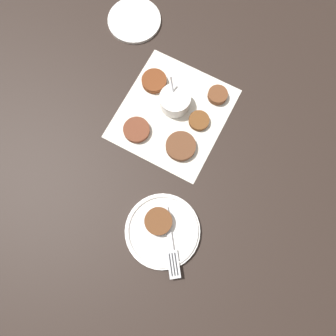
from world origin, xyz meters
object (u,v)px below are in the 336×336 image
fritter_on_plate (158,221)px  sauce_bowl (175,101)px  fork (171,250)px  extra_saucer (134,20)px  serving_plate (163,231)px

fritter_on_plate → sauce_bowl: bearing=15.6°
fritter_on_plate → fork: 0.08m
extra_saucer → fritter_on_plate: bearing=-149.6°
sauce_bowl → serving_plate: 0.37m
sauce_bowl → serving_plate: (-0.35, -0.11, -0.01)m
serving_plate → sauce_bowl: bearing=17.7°
fork → extra_saucer: 0.71m
serving_plate → extra_saucer: (0.57, 0.34, -0.01)m
serving_plate → fork: size_ratio=1.19×
serving_plate → extra_saucer: 0.66m
fork → fritter_on_plate: bearing=48.3°
sauce_bowl → serving_plate: bearing=-162.3°
extra_saucer → serving_plate: bearing=-148.9°
extra_saucer → sauce_bowl: bearing=-133.0°
fritter_on_plate → fork: fritter_on_plate is taller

